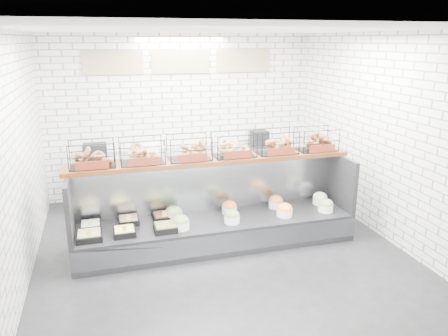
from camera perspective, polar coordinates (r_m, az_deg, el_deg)
name	(u,v)px	position (r m, az deg, el deg)	size (l,w,h in m)	color
ground	(222,253)	(6.24, -0.27, -11.08)	(5.50, 5.50, 0.00)	black
room_shell	(210,101)	(6.18, -1.84, 8.73)	(5.02, 5.51, 3.01)	silver
display_case	(215,222)	(6.40, -1.18, -7.12)	(4.00, 0.90, 1.20)	black
bagel_shelf	(212,149)	(6.22, -1.57, 2.50)	(4.10, 0.50, 0.40)	#411D0D
prep_counter	(186,173)	(8.26, -4.94, -0.63)	(4.00, 0.60, 1.20)	#93969B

